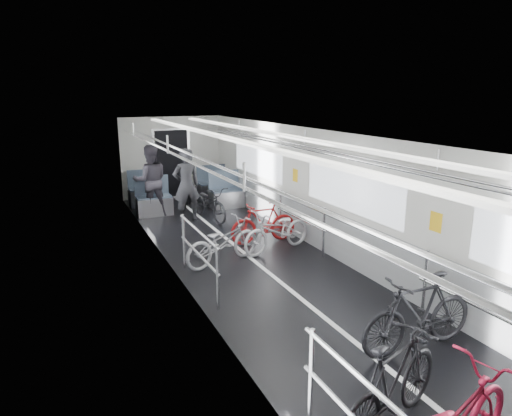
{
  "coord_description": "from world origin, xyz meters",
  "views": [
    {
      "loc": [
        -3.29,
        -6.51,
        3.09
      ],
      "look_at": [
        0.0,
        0.8,
        1.05
      ],
      "focal_mm": 32.0,
      "sensor_mm": 36.0,
      "label": 1
    }
  ],
  "objects_px": {
    "bike_left_mid": "(393,384)",
    "bike_right_far": "(264,222)",
    "bike_left_far": "(223,242)",
    "bike_aisle": "(209,203)",
    "person_standing": "(186,185)",
    "bike_right_near": "(419,313)",
    "person_seated": "(151,181)",
    "bike_right_mid": "(277,230)"
  },
  "relations": [
    {
      "from": "bike_left_mid",
      "to": "person_standing",
      "type": "height_order",
      "value": "person_standing"
    },
    {
      "from": "bike_right_far",
      "to": "person_standing",
      "type": "bearing_deg",
      "value": -155.24
    },
    {
      "from": "bike_left_mid",
      "to": "bike_left_far",
      "type": "distance_m",
      "value": 4.7
    },
    {
      "from": "bike_left_mid",
      "to": "person_seated",
      "type": "relative_size",
      "value": 0.89
    },
    {
      "from": "person_standing",
      "to": "bike_left_mid",
      "type": "bearing_deg",
      "value": 87.51
    },
    {
      "from": "bike_left_far",
      "to": "person_standing",
      "type": "height_order",
      "value": "person_standing"
    },
    {
      "from": "bike_right_mid",
      "to": "bike_aisle",
      "type": "relative_size",
      "value": 1.0
    },
    {
      "from": "bike_right_near",
      "to": "person_standing",
      "type": "height_order",
      "value": "person_standing"
    },
    {
      "from": "bike_aisle",
      "to": "person_seated",
      "type": "bearing_deg",
      "value": 130.29
    },
    {
      "from": "bike_right_near",
      "to": "person_standing",
      "type": "distance_m",
      "value": 6.9
    },
    {
      "from": "person_standing",
      "to": "bike_right_mid",
      "type": "bearing_deg",
      "value": 109.0
    },
    {
      "from": "bike_left_far",
      "to": "bike_aisle",
      "type": "bearing_deg",
      "value": -31.02
    },
    {
      "from": "bike_right_near",
      "to": "bike_left_far",
      "type": "bearing_deg",
      "value": -161.84
    },
    {
      "from": "bike_left_mid",
      "to": "person_standing",
      "type": "distance_m",
      "value": 7.8
    },
    {
      "from": "bike_left_far",
      "to": "bike_right_near",
      "type": "xyz_separation_m",
      "value": [
        1.16,
        -3.74,
        0.07
      ]
    },
    {
      "from": "bike_left_mid",
      "to": "person_standing",
      "type": "xyz_separation_m",
      "value": [
        0.26,
        7.78,
        0.41
      ]
    },
    {
      "from": "bike_left_far",
      "to": "bike_right_far",
      "type": "distance_m",
      "value": 1.44
    },
    {
      "from": "bike_left_mid",
      "to": "person_standing",
      "type": "relative_size",
      "value": 0.9
    },
    {
      "from": "bike_left_far",
      "to": "bike_right_near",
      "type": "relative_size",
      "value": 0.97
    },
    {
      "from": "bike_right_near",
      "to": "bike_right_far",
      "type": "bearing_deg",
      "value": -179.63
    },
    {
      "from": "bike_left_mid",
      "to": "person_seated",
      "type": "height_order",
      "value": "person_seated"
    },
    {
      "from": "bike_right_near",
      "to": "bike_right_mid",
      "type": "bearing_deg",
      "value": 179.95
    },
    {
      "from": "bike_right_far",
      "to": "person_seated",
      "type": "xyz_separation_m",
      "value": [
        -1.69,
        3.19,
        0.47
      ]
    },
    {
      "from": "bike_left_far",
      "to": "bike_right_far",
      "type": "xyz_separation_m",
      "value": [
        1.2,
        0.79,
        0.02
      ]
    },
    {
      "from": "bike_left_mid",
      "to": "bike_aisle",
      "type": "relative_size",
      "value": 0.99
    },
    {
      "from": "bike_left_mid",
      "to": "bike_left_far",
      "type": "bearing_deg",
      "value": -20.31
    },
    {
      "from": "bike_right_near",
      "to": "bike_aisle",
      "type": "xyz_separation_m",
      "value": [
        -0.42,
        6.72,
        -0.07
      ]
    },
    {
      "from": "person_seated",
      "to": "bike_right_mid",
      "type": "bearing_deg",
      "value": 119.61
    },
    {
      "from": "bike_left_mid",
      "to": "bike_right_far",
      "type": "xyz_separation_m",
      "value": [
        1.27,
        5.49,
        -0.05
      ]
    },
    {
      "from": "bike_right_mid",
      "to": "bike_right_far",
      "type": "distance_m",
      "value": 0.6
    },
    {
      "from": "bike_right_near",
      "to": "bike_aisle",
      "type": "height_order",
      "value": "bike_right_near"
    },
    {
      "from": "bike_aisle",
      "to": "bike_right_far",
      "type": "bearing_deg",
      "value": -88.37
    },
    {
      "from": "bike_right_near",
      "to": "bike_right_mid",
      "type": "relative_size",
      "value": 1.01
    },
    {
      "from": "bike_right_near",
      "to": "bike_right_far",
      "type": "relative_size",
      "value": 1.12
    },
    {
      "from": "bike_right_far",
      "to": "person_standing",
      "type": "height_order",
      "value": "person_standing"
    },
    {
      "from": "bike_left_mid",
      "to": "bike_left_far",
      "type": "height_order",
      "value": "bike_left_mid"
    },
    {
      "from": "bike_right_mid",
      "to": "person_standing",
      "type": "distance_m",
      "value": 3.1
    },
    {
      "from": "bike_left_mid",
      "to": "bike_right_far",
      "type": "height_order",
      "value": "bike_left_mid"
    },
    {
      "from": "bike_left_mid",
      "to": "bike_aisle",
      "type": "distance_m",
      "value": 7.72
    },
    {
      "from": "bike_left_mid",
      "to": "bike_right_mid",
      "type": "bearing_deg",
      "value": -34.32
    },
    {
      "from": "bike_left_mid",
      "to": "bike_right_mid",
      "type": "distance_m",
      "value": 5.06
    },
    {
      "from": "bike_right_mid",
      "to": "person_seated",
      "type": "xyz_separation_m",
      "value": [
        -1.71,
        3.79,
        0.48
      ]
    }
  ]
}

